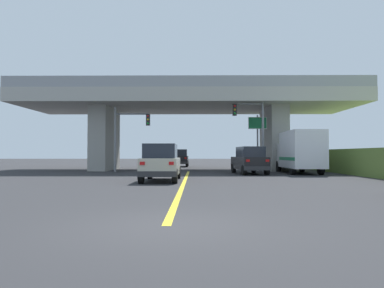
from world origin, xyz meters
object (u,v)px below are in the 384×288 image
(box_truck, at_px, (299,152))
(traffic_signal_nearside, at_px, (253,124))
(suv_crossing, at_px, (249,160))
(traffic_signal_farside, at_px, (127,130))
(suv_lead, at_px, (161,163))
(highway_sign, at_px, (258,130))
(sedan_oncoming, at_px, (180,158))

(box_truck, bearing_deg, traffic_signal_nearside, 153.79)
(suv_crossing, distance_m, traffic_signal_farside, 10.42)
(suv_crossing, relative_size, traffic_signal_nearside, 0.78)
(box_truck, distance_m, traffic_signal_nearside, 4.25)
(box_truck, bearing_deg, suv_crossing, -167.75)
(suv_crossing, xyz_separation_m, traffic_signal_nearside, (0.70, 2.45, 2.88))
(suv_lead, distance_m, traffic_signal_farside, 11.01)
(traffic_signal_nearside, bearing_deg, suv_crossing, -105.86)
(suv_lead, bearing_deg, traffic_signal_farside, 110.69)
(box_truck, distance_m, highway_sign, 4.76)
(traffic_signal_farside, bearing_deg, suv_lead, -69.31)
(suv_lead, distance_m, highway_sign, 13.82)
(suv_crossing, distance_m, highway_sign, 5.25)
(suv_lead, height_order, highway_sign, highway_sign)
(suv_lead, relative_size, highway_sign, 0.96)
(highway_sign, bearing_deg, traffic_signal_nearside, -109.12)
(traffic_signal_farside, bearing_deg, box_truck, -8.76)
(traffic_signal_farside, xyz_separation_m, highway_sign, (11.06, 1.43, 0.12))
(suv_crossing, height_order, box_truck, box_truck)
(sedan_oncoming, height_order, traffic_signal_farside, traffic_signal_farside)
(sedan_oncoming, bearing_deg, highway_sign, -57.44)
(suv_lead, bearing_deg, suv_crossing, 50.24)
(box_truck, xyz_separation_m, traffic_signal_farside, (-13.63, 2.10, 1.80))
(suv_lead, bearing_deg, sedan_oncoming, 89.81)
(box_truck, distance_m, traffic_signal_farside, 13.90)
(sedan_oncoming, relative_size, highway_sign, 0.96)
(traffic_signal_nearside, xyz_separation_m, traffic_signal_farside, (-10.39, 0.50, -0.43))
(traffic_signal_farside, bearing_deg, traffic_signal_nearside, -2.78)
(suv_lead, xyz_separation_m, highway_sign, (7.26, 11.47, 2.56))
(traffic_signal_nearside, relative_size, traffic_signal_farside, 1.13)
(sedan_oncoming, height_order, traffic_signal_nearside, traffic_signal_nearside)
(box_truck, bearing_deg, highway_sign, 126.11)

